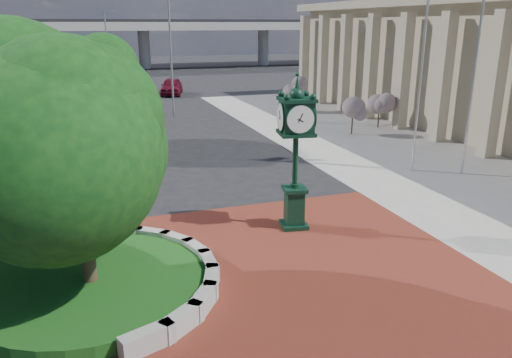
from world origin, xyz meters
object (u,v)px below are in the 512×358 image
object	(u,v)px
street_lamp_near	(173,47)
flagpole_a	(421,74)
street_lamp_far	(109,44)
post_clock	(296,147)
parked_car	(172,86)
flagpole_b	(475,65)

from	to	relation	value
street_lamp_near	flagpole_a	bearing A→B (deg)	-66.51
street_lamp_near	street_lamp_far	distance (m)	19.93
post_clock	flagpole_a	xyz separation A→B (m)	(8.26, 4.65, 1.76)
parked_car	flagpole_a	distance (m)	31.94
street_lamp_near	post_clock	bearing A→B (deg)	-90.22
parked_car	flagpole_b	bearing A→B (deg)	-60.67
flagpole_a	street_lamp_far	xyz separation A→B (m)	(-11.77, 38.39, 0.12)
post_clock	flagpole_b	distance (m)	10.96
flagpole_b	street_lamp_near	size ratio (longest dim) A/B	1.12
flagpole_a	flagpole_b	distance (m)	2.34
flagpole_b	parked_car	bearing A→B (deg)	104.48
parked_car	flagpole_b	size ratio (longest dim) A/B	0.49
post_clock	flagpole_a	size ratio (longest dim) A/B	0.58
street_lamp_near	street_lamp_far	world-z (taller)	street_lamp_near
street_lamp_near	street_lamp_far	bearing A→B (deg)	100.41
post_clock	flagpole_b	size ratio (longest dim) A/B	0.53
flagpole_b	street_lamp_far	xyz separation A→B (m)	(-13.70, 39.63, -0.32)
parked_car	flagpole_a	world-z (taller)	flagpole_a
street_lamp_far	street_lamp_near	bearing A→B (deg)	-79.59
flagpole_a	street_lamp_near	distance (m)	20.50
parked_car	street_lamp_far	distance (m)	9.91
post_clock	street_lamp_far	xyz separation A→B (m)	(-3.51, 43.04, 1.88)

